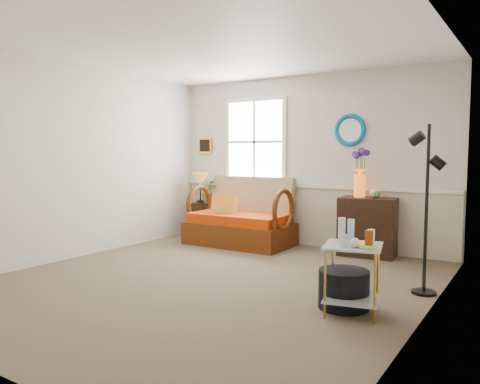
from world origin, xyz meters
The scene contains 19 objects.
floor centered at (0.00, 0.00, 0.00)m, with size 4.50×5.00×0.01m, color brown.
ceiling centered at (0.00, 0.00, 2.60)m, with size 4.50×5.00×0.01m, color white.
walls centered at (0.00, 0.00, 1.30)m, with size 4.51×5.01×2.60m.
wainscot centered at (0.00, 2.48, 0.45)m, with size 4.46×0.02×0.90m, color #C1B092.
chair_rail centered at (0.00, 2.47, 0.92)m, with size 4.46×0.04×0.06m, color white.
window centered at (-0.90, 2.47, 1.60)m, with size 1.14×0.06×1.44m, color white, non-canonical shape.
picture centered at (-1.92, 2.48, 1.55)m, with size 0.28×0.03×0.28m, color #C6802C.
mirror centered at (0.70, 2.48, 1.75)m, with size 0.47×0.47×0.07m, color #097CB2.
loveseat centered at (-0.85, 1.94, 0.52)m, with size 1.59×0.90×1.04m, color #65300C, non-canonical shape.
throw_pillow centered at (-1.09, 1.86, 0.56)m, with size 0.43×0.11×0.43m, color #D05E17, non-canonical shape.
lamp_stand centered at (-1.80, 2.23, 0.29)m, with size 0.32×0.32×0.57m, color black, non-canonical shape.
table_lamp centered at (-1.84, 2.23, 0.83)m, with size 0.28×0.28×0.52m, color #BC882D, non-canonical shape.
potted_plant centered at (-1.68, 2.28, 0.72)m, with size 0.35×0.39×0.31m, color #4D7339.
cabinet centered at (1.06, 2.26, 0.40)m, with size 0.76×0.49×0.81m, color black, non-canonical shape.
flower_vase centered at (0.93, 2.25, 1.14)m, with size 0.19×0.19×0.66m, color #EC5A10, non-canonical shape.
side_table centered at (1.69, -0.15, 0.31)m, with size 0.49×0.49×0.62m, color #B18F31, non-canonical shape.
tabletop_items centered at (1.71, -0.12, 0.73)m, with size 0.37×0.37×0.22m, color silver, non-canonical shape.
floor_lamp centered at (2.10, 0.81, 0.85)m, with size 0.25×0.25×1.71m, color black, non-canonical shape.
ottoman centered at (1.57, -0.05, 0.18)m, with size 0.46×0.46×0.35m, color black.
Camera 1 is at (3.05, -4.09, 1.42)m, focal length 35.00 mm.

